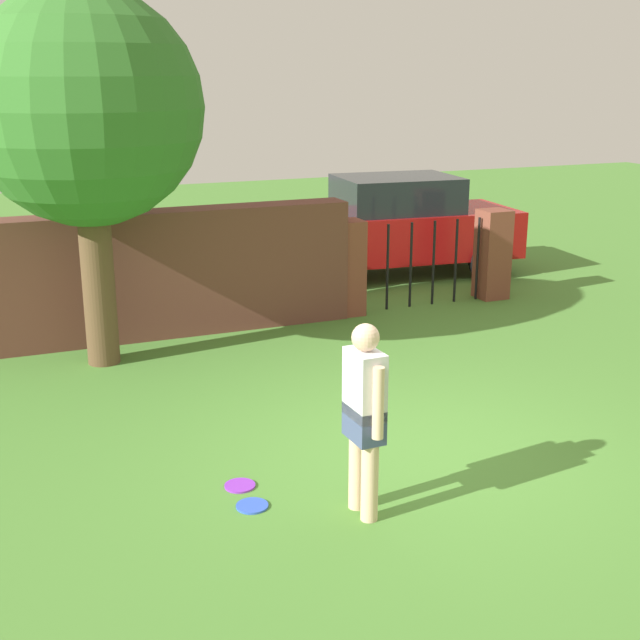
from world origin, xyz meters
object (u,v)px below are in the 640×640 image
frisbee_purple (240,486)px  frisbee_blue (252,506)px  person (364,411)px  tree (85,111)px  car (396,226)px

frisbee_purple → frisbee_blue: 0.38m
person → frisbee_blue: 1.28m
tree → frisbee_purple: tree is taller
person → car: car is taller
car → tree: bearing=32.3°
car → frisbee_purple: bearing=58.3°
tree → car: tree is taller
tree → car: 6.57m
tree → person: bearing=-73.1°
tree → person: 5.26m
person → frisbee_purple: (-0.80, 0.82, -0.89)m
person → car: bearing=148.9°
tree → person: (1.40, -4.60, -2.14)m
tree → frisbee_purple: size_ratio=16.39×
car → person: bearing=65.9°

